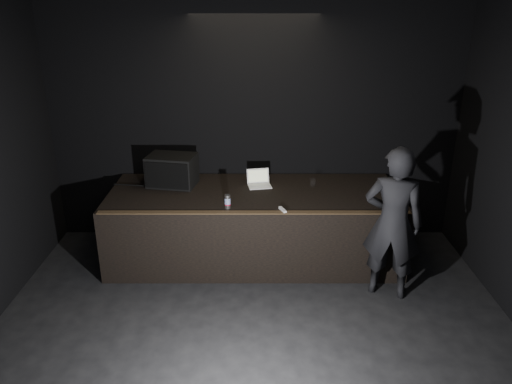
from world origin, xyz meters
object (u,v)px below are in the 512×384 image
Objects in this scene: stage_riser at (254,225)px; person at (393,223)px; laptop at (259,181)px; beer_can at (228,202)px; stage_monitor at (172,170)px.

stage_riser is 1.98m from person.
laptop is 2.02× the size of beer_can.
laptop reaches higher than stage_riser.
laptop is (1.23, -0.01, -0.16)m from stage_monitor.
person reaches higher than beer_can.
person is at bearing -10.94° from beer_can.
stage_riser is 1.40m from stage_monitor.
stage_monitor is at bearing -4.37° from person.
person reaches higher than laptop.
stage_monitor is (-1.17, 0.27, 0.72)m from stage_riser.
beer_can is (-0.40, -0.82, 0.03)m from laptop.
stage_monitor reaches higher than beer_can.
beer_can is at bearing -34.95° from stage_monitor.
stage_monitor reaches higher than stage_riser.
beer_can is at bearing -126.15° from laptop.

